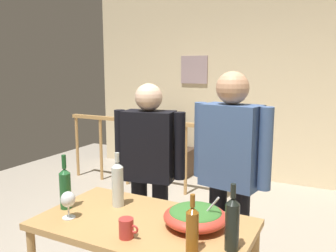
{
  "coord_description": "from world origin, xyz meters",
  "views": [
    {
      "loc": [
        1.18,
        -2.25,
        1.66
      ],
      "look_at": [
        0.17,
        -0.27,
        1.28
      ],
      "focal_mm": 36.85,
      "sensor_mm": 36.0,
      "label": 1
    }
  ],
  "objects_px": {
    "stair_railing": "(166,147)",
    "wine_bottle_green": "(65,187)",
    "person_standing_left": "(149,164)",
    "person_standing_right": "(230,166)",
    "wine_bottle_clear": "(118,183)",
    "wine_bottle_dark": "(232,223)",
    "wine_glass": "(68,200)",
    "mug_red": "(127,228)",
    "serving_table": "(144,234)",
    "tv_console": "(166,160)",
    "framed_picture": "(194,70)",
    "wine_bottle_amber": "(192,229)",
    "salad_bowl": "(195,216)",
    "flat_screen_tv": "(165,132)"
  },
  "relations": [
    {
      "from": "wine_bottle_dark",
      "to": "person_standing_right",
      "type": "height_order",
      "value": "person_standing_right"
    },
    {
      "from": "salad_bowl",
      "to": "wine_bottle_green",
      "type": "distance_m",
      "value": 0.87
    },
    {
      "from": "serving_table",
      "to": "wine_bottle_dark",
      "type": "height_order",
      "value": "wine_bottle_dark"
    },
    {
      "from": "wine_bottle_clear",
      "to": "person_standing_right",
      "type": "xyz_separation_m",
      "value": [
        0.61,
        0.51,
        0.06
      ]
    },
    {
      "from": "person_standing_left",
      "to": "person_standing_right",
      "type": "height_order",
      "value": "person_standing_right"
    },
    {
      "from": "serving_table",
      "to": "salad_bowl",
      "type": "relative_size",
      "value": 3.45
    },
    {
      "from": "wine_bottle_green",
      "to": "wine_glass",
      "type": "bearing_deg",
      "value": -41.19
    },
    {
      "from": "wine_bottle_green",
      "to": "tv_console",
      "type": "bearing_deg",
      "value": 105.92
    },
    {
      "from": "tv_console",
      "to": "flat_screen_tv",
      "type": "xyz_separation_m",
      "value": [
        0.0,
        -0.03,
        0.45
      ]
    },
    {
      "from": "salad_bowl",
      "to": "wine_bottle_green",
      "type": "height_order",
      "value": "wine_bottle_green"
    },
    {
      "from": "wine_glass",
      "to": "mug_red",
      "type": "distance_m",
      "value": 0.46
    },
    {
      "from": "tv_console",
      "to": "wine_bottle_amber",
      "type": "distance_m",
      "value": 3.84
    },
    {
      "from": "stair_railing",
      "to": "wine_bottle_clear",
      "type": "xyz_separation_m",
      "value": [
        0.79,
        -2.22,
        0.29
      ]
    },
    {
      "from": "stair_railing",
      "to": "wine_bottle_green",
      "type": "distance_m",
      "value": 2.47
    },
    {
      "from": "serving_table",
      "to": "person_standing_right",
      "type": "height_order",
      "value": "person_standing_right"
    },
    {
      "from": "wine_bottle_dark",
      "to": "person_standing_left",
      "type": "distance_m",
      "value": 1.15
    },
    {
      "from": "flat_screen_tv",
      "to": "wine_bottle_dark",
      "type": "relative_size",
      "value": 1.62
    },
    {
      "from": "wine_glass",
      "to": "person_standing_right",
      "type": "relative_size",
      "value": 0.1
    },
    {
      "from": "framed_picture",
      "to": "wine_bottle_dark",
      "type": "xyz_separation_m",
      "value": [
        1.67,
        -3.48,
        -0.74
      ]
    },
    {
      "from": "framed_picture",
      "to": "stair_railing",
      "type": "bearing_deg",
      "value": -87.56
    },
    {
      "from": "serving_table",
      "to": "salad_bowl",
      "type": "bearing_deg",
      "value": 15.24
    },
    {
      "from": "stair_railing",
      "to": "wine_bottle_clear",
      "type": "relative_size",
      "value": 6.59
    },
    {
      "from": "wine_bottle_amber",
      "to": "flat_screen_tv",
      "type": "bearing_deg",
      "value": 119.56
    },
    {
      "from": "wine_bottle_amber",
      "to": "wine_bottle_green",
      "type": "distance_m",
      "value": 0.96
    },
    {
      "from": "stair_railing",
      "to": "wine_bottle_green",
      "type": "relative_size",
      "value": 6.68
    },
    {
      "from": "wine_bottle_green",
      "to": "person_standing_right",
      "type": "relative_size",
      "value": 0.22
    },
    {
      "from": "wine_bottle_amber",
      "to": "person_standing_left",
      "type": "bearing_deg",
      "value": 131.1
    },
    {
      "from": "serving_table",
      "to": "tv_console",
      "type": "bearing_deg",
      "value": 115.13
    },
    {
      "from": "wine_bottle_dark",
      "to": "wine_bottle_green",
      "type": "bearing_deg",
      "value": 179.01
    },
    {
      "from": "person_standing_right",
      "to": "wine_bottle_dark",
      "type": "bearing_deg",
      "value": 117.95
    },
    {
      "from": "wine_glass",
      "to": "wine_bottle_dark",
      "type": "height_order",
      "value": "wine_bottle_dark"
    },
    {
      "from": "framed_picture",
      "to": "flat_screen_tv",
      "type": "height_order",
      "value": "framed_picture"
    },
    {
      "from": "salad_bowl",
      "to": "wine_bottle_amber",
      "type": "height_order",
      "value": "wine_bottle_amber"
    },
    {
      "from": "tv_console",
      "to": "wine_bottle_clear",
      "type": "relative_size",
      "value": 2.48
    },
    {
      "from": "wine_bottle_clear",
      "to": "stair_railing",
      "type": "bearing_deg",
      "value": 109.56
    },
    {
      "from": "wine_bottle_dark",
      "to": "wine_bottle_green",
      "type": "relative_size",
      "value": 0.97
    },
    {
      "from": "framed_picture",
      "to": "person_standing_right",
      "type": "bearing_deg",
      "value": -62.47
    },
    {
      "from": "wine_bottle_dark",
      "to": "person_standing_left",
      "type": "height_order",
      "value": "person_standing_left"
    },
    {
      "from": "wine_bottle_clear",
      "to": "salad_bowl",
      "type": "bearing_deg",
      "value": -4.61
    },
    {
      "from": "stair_railing",
      "to": "wine_glass",
      "type": "distance_m",
      "value": 2.6
    },
    {
      "from": "wine_bottle_clear",
      "to": "person_standing_right",
      "type": "height_order",
      "value": "person_standing_right"
    },
    {
      "from": "framed_picture",
      "to": "wine_bottle_clear",
      "type": "distance_m",
      "value": 3.46
    },
    {
      "from": "flat_screen_tv",
      "to": "framed_picture",
      "type": "bearing_deg",
      "value": 42.33
    },
    {
      "from": "framed_picture",
      "to": "salad_bowl",
      "type": "bearing_deg",
      "value": -67.04
    },
    {
      "from": "wine_bottle_dark",
      "to": "serving_table",
      "type": "bearing_deg",
      "value": 172.02
    },
    {
      "from": "tv_console",
      "to": "wine_bottle_amber",
      "type": "relative_size",
      "value": 3.0
    },
    {
      "from": "salad_bowl",
      "to": "person_standing_right",
      "type": "height_order",
      "value": "person_standing_right"
    },
    {
      "from": "stair_railing",
      "to": "serving_table",
      "type": "bearing_deg",
      "value": -65.64
    },
    {
      "from": "stair_railing",
      "to": "serving_table",
      "type": "distance_m",
      "value": 2.58
    },
    {
      "from": "salad_bowl",
      "to": "wine_bottle_clear",
      "type": "xyz_separation_m",
      "value": [
        -0.57,
        0.05,
        0.09
      ]
    }
  ]
}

